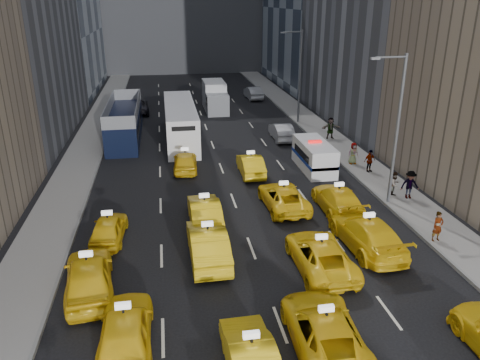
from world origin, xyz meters
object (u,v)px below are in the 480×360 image
object	(u,v)px
box_truck	(215,97)
city_bus	(180,122)
double_decker	(125,120)
pedestrian_0	(438,226)
nypd_van	(314,156)

from	to	relation	value
box_truck	city_bus	bearing A→B (deg)	-112.55
box_truck	double_decker	bearing A→B (deg)	-133.96
city_bus	pedestrian_0	xyz separation A→B (m)	(12.06, -21.15, -0.62)
double_decker	city_bus	xyz separation A→B (m)	(4.87, -1.09, -0.08)
nypd_van	double_decker	size ratio (longest dim) A/B	0.45
nypd_van	double_decker	xyz separation A→B (m)	(-14.14, 10.50, 0.66)
city_bus	box_truck	world-z (taller)	city_bus
nypd_van	box_truck	distance (m)	20.99
nypd_van	pedestrian_0	world-z (taller)	nypd_van
nypd_van	pedestrian_0	distance (m)	12.06
double_decker	box_truck	size ratio (longest dim) A/B	1.72
box_truck	pedestrian_0	bearing A→B (deg)	-77.52
city_bus	nypd_van	bearing A→B (deg)	-47.03
double_decker	nypd_van	bearing A→B (deg)	-44.39
city_bus	pedestrian_0	size ratio (longest dim) A/B	7.70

